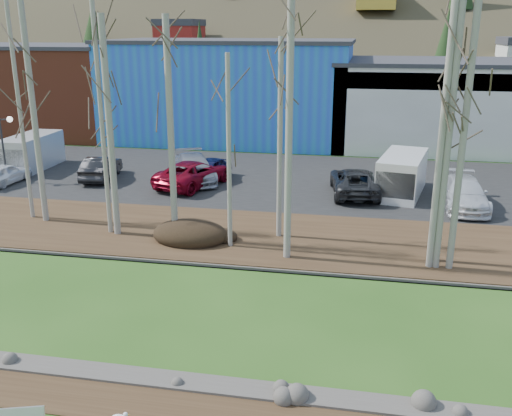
% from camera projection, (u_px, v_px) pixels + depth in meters
% --- Properties ---
extents(dirt_strip, '(80.00, 1.80, 0.03)m').
position_uv_depth(dirt_strip, '(139.00, 402.00, 14.77)').
color(dirt_strip, '#382616').
rests_on(dirt_strip, ground).
extents(near_bank_rocks, '(80.00, 0.80, 0.50)m').
position_uv_depth(near_bank_rocks, '(153.00, 380.00, 15.71)').
color(near_bank_rocks, '#47423D').
rests_on(near_bank_rocks, ground).
extents(river, '(80.00, 8.00, 0.90)m').
position_uv_depth(river, '(195.00, 310.00, 19.55)').
color(river, '#121D31').
rests_on(river, ground).
extents(far_bank_rocks, '(80.00, 0.80, 0.46)m').
position_uv_depth(far_bank_rocks, '(224.00, 264.00, 23.38)').
color(far_bank_rocks, '#47423D').
rests_on(far_bank_rocks, ground).
extents(far_bank, '(80.00, 7.00, 0.15)m').
position_uv_depth(far_bank, '(240.00, 236.00, 26.36)').
color(far_bank, '#382616').
rests_on(far_bank, ground).
extents(parking_lot, '(80.00, 14.00, 0.14)m').
position_uv_depth(parking_lot, '(275.00, 179.00, 36.19)').
color(parking_lot, black).
rests_on(parking_lot, ground).
extents(building_brick, '(16.32, 12.24, 7.80)m').
position_uv_depth(building_brick, '(42.00, 88.00, 52.40)').
color(building_brick, brown).
rests_on(building_brick, ground).
extents(building_blue, '(20.40, 12.24, 8.30)m').
position_uv_depth(building_blue, '(232.00, 89.00, 49.13)').
color(building_blue, blue).
rests_on(building_blue, ground).
extents(building_white, '(18.36, 12.24, 6.80)m').
position_uv_depth(building_white, '(449.00, 103.00, 46.14)').
color(building_white, beige).
rests_on(building_white, ground).
extents(dirt_mound, '(3.42, 2.42, 0.67)m').
position_uv_depth(dirt_mound, '(190.00, 233.00, 25.52)').
color(dirt_mound, black).
rests_on(dirt_mound, far_bank).
extents(birch_0, '(0.28, 0.28, 10.62)m').
position_uv_depth(birch_0, '(34.00, 113.00, 26.64)').
color(birch_0, '#A6A295').
rests_on(birch_0, far_bank).
extents(birch_1, '(0.20, 0.20, 11.58)m').
position_uv_depth(birch_1, '(19.00, 101.00, 26.99)').
color(birch_1, '#A6A295').
rests_on(birch_1, far_bank).
extents(birch_2, '(0.30, 0.30, 9.70)m').
position_uv_depth(birch_2, '(110.00, 129.00, 24.97)').
color(birch_2, '#A6A295').
rests_on(birch_2, far_bank).
extents(birch_3, '(0.21, 0.21, 10.67)m').
position_uv_depth(birch_3, '(101.00, 118.00, 25.03)').
color(birch_3, '#A6A295').
rests_on(birch_3, far_bank).
extents(birch_4, '(0.29, 0.29, 9.66)m').
position_uv_depth(birch_4, '(171.00, 132.00, 24.43)').
color(birch_4, '#A6A295').
rests_on(birch_4, far_bank).
extents(birch_5, '(0.23, 0.23, 8.77)m').
position_uv_depth(birch_5, '(280.00, 141.00, 24.83)').
color(birch_5, '#A6A295').
rests_on(birch_5, far_bank).
extents(birch_6, '(0.20, 0.20, 8.18)m').
position_uv_depth(birch_6, '(229.00, 154.00, 23.71)').
color(birch_6, '#A6A295').
rests_on(birch_6, far_bank).
extents(birch_7, '(0.29, 0.29, 11.21)m').
position_uv_depth(birch_7, '(289.00, 122.00, 22.05)').
color(birch_7, '#A6A295').
rests_on(birch_7, far_bank).
extents(birch_8, '(0.26, 0.26, 10.79)m').
position_uv_depth(birch_8, '(449.00, 133.00, 21.12)').
color(birch_8, '#A6A295').
rests_on(birch_8, far_bank).
extents(birch_9, '(0.25, 0.25, 11.64)m').
position_uv_depth(birch_9, '(447.00, 118.00, 21.61)').
color(birch_9, '#A6A295').
rests_on(birch_9, far_bank).
extents(birch_10, '(0.26, 0.26, 10.79)m').
position_uv_depth(birch_10, '(464.00, 133.00, 21.03)').
color(birch_10, '#A6A295').
rests_on(birch_10, far_bank).
extents(birch_11, '(0.26, 0.26, 10.79)m').
position_uv_depth(birch_11, '(442.00, 132.00, 21.17)').
color(birch_11, '#A6A295').
rests_on(birch_11, far_bank).
extents(street_lamp, '(1.44, 0.81, 4.01)m').
position_uv_depth(street_lamp, '(1.00, 131.00, 34.46)').
color(street_lamp, '#262628').
rests_on(street_lamp, parking_lot).
extents(car_0, '(1.84, 3.86, 1.27)m').
position_uv_depth(car_0, '(4.00, 174.00, 34.61)').
color(car_0, white).
rests_on(car_0, parking_lot).
extents(car_1, '(2.13, 4.55, 1.44)m').
position_uv_depth(car_1, '(101.00, 168.00, 35.74)').
color(car_1, black).
rests_on(car_1, parking_lot).
extents(car_2, '(4.22, 6.07, 1.54)m').
position_uv_depth(car_2, '(194.00, 173.00, 34.15)').
color(car_2, maroon).
rests_on(car_2, parking_lot).
extents(car_3, '(4.38, 5.89, 1.59)m').
position_uv_depth(car_3, '(194.00, 168.00, 35.31)').
color(car_3, '#9B9DA3').
rests_on(car_3, parking_lot).
extents(car_4, '(2.49, 4.32, 1.38)m').
position_uv_depth(car_4, '(208.00, 170.00, 35.33)').
color(car_4, '#191E4C').
rests_on(car_4, parking_lot).
extents(car_5, '(3.14, 5.66, 1.50)m').
position_uv_depth(car_5, '(354.00, 181.00, 32.44)').
color(car_5, '#2B2C2E').
rests_on(car_5, parking_lot).
extents(car_6, '(2.24, 5.35, 1.54)m').
position_uv_depth(car_6, '(463.00, 193.00, 30.10)').
color(car_6, silver).
rests_on(car_6, parking_lot).
extents(van_white, '(3.15, 5.53, 2.28)m').
position_uv_depth(van_white, '(402.00, 175.00, 32.23)').
color(van_white, white).
rests_on(van_white, parking_lot).
extents(van_grey, '(2.21, 5.14, 2.24)m').
position_uv_depth(van_grey, '(30.00, 153.00, 38.15)').
color(van_grey, silver).
rests_on(van_grey, parking_lot).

